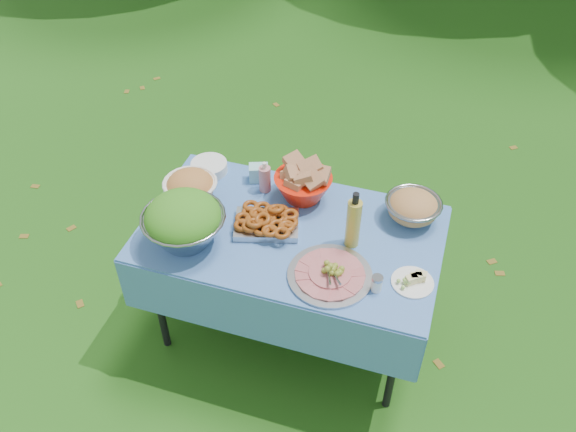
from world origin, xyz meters
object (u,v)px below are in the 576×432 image
Objects in this scene: bread_bowl at (303,182)px; charcuterie_platter at (330,270)px; salad_bowl at (183,221)px; picnic_table at (290,283)px; plate_stack at (209,167)px; oil_bottle at (354,219)px; pasta_bowl_steel at (413,207)px.

bread_bowl reaches higher than charcuterie_platter.
salad_bowl is 0.72m from charcuterie_platter.
picnic_table is 3.74× the size of charcuterie_platter.
salad_bowl is at bearing -132.51° from bread_bowl.
plate_stack is at bearing 150.49° from picnic_table.
charcuterie_platter is 0.27m from oil_bottle.
pasta_bowl_steel is (0.57, 0.01, -0.03)m from bread_bowl.
pasta_bowl_steel is 0.88× the size of oil_bottle.
charcuterie_platter is (0.72, -0.01, -0.09)m from salad_bowl.
pasta_bowl_steel reaches higher than charcuterie_platter.
charcuterie_platter reaches higher than plate_stack.
bread_bowl is at bearing 141.38° from oil_bottle.
oil_bottle reaches higher than bread_bowl.
oil_bottle is at bearing 79.36° from charcuterie_platter.
salad_bowl is at bearing 179.15° from charcuterie_platter.
charcuterie_platter is (0.26, -0.22, 0.43)m from picnic_table.
oil_bottle is at bearing -132.30° from pasta_bowl_steel.
salad_bowl is 1.02× the size of charcuterie_platter.
pasta_bowl_steel is 0.37m from oil_bottle.
charcuterie_platter is at bearing -60.68° from bread_bowl.
oil_bottle reaches higher than salad_bowl.
plate_stack is 0.56m from bread_bowl.
picnic_table is 5.28× the size of pasta_bowl_steel.
picnic_table is 0.62m from oil_bottle.
picnic_table is 4.85× the size of bread_bowl.
oil_bottle is (0.30, 0.01, 0.54)m from picnic_table.
plate_stack is at bearing 101.44° from salad_bowl.
oil_bottle is at bearing -38.62° from bread_bowl.
charcuterie_platter is 1.24× the size of oil_bottle.
bread_bowl is 0.77× the size of charcuterie_platter.
salad_bowl is at bearing -78.56° from plate_stack.
plate_stack is 0.99m from charcuterie_platter.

